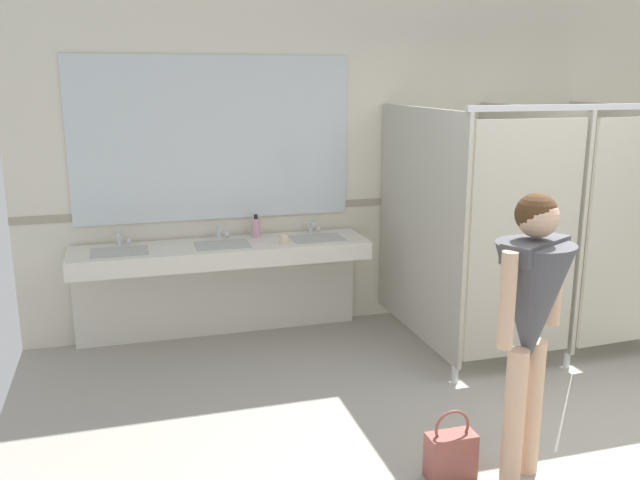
{
  "coord_description": "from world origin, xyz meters",
  "views": [
    {
      "loc": [
        -2.72,
        -2.97,
        2.12
      ],
      "look_at": [
        -1.46,
        1.33,
        1.03
      ],
      "focal_mm": 37.91,
      "sensor_mm": 36.0,
      "label": 1
    }
  ],
  "objects": [
    {
      "name": "paper_cup",
      "position": [
        -1.53,
        2.09,
        0.87
      ],
      "size": [
        0.07,
        0.07,
        0.08
      ],
      "primitive_type": "cylinder",
      "color": "beige",
      "rests_on": "vanity_counter"
    },
    {
      "name": "wall_back",
      "position": [
        0.0,
        2.57,
        1.41
      ],
      "size": [
        7.17,
        0.12,
        2.83
      ],
      "primitive_type": "cube",
      "color": "beige",
      "rests_on": "ground_plane"
    },
    {
      "name": "soap_dispenser",
      "position": [
        -1.7,
        2.38,
        0.91
      ],
      "size": [
        0.07,
        0.07,
        0.19
      ],
      "color": "#D899B2",
      "rests_on": "vanity_counter"
    },
    {
      "name": "person_standing",
      "position": [
        -0.77,
        -0.14,
        0.98
      ],
      "size": [
        0.54,
        0.54,
        1.57
      ],
      "color": "#DBAD89",
      "rests_on": "ground_plane"
    },
    {
      "name": "vanity_counter",
      "position": [
        -2.01,
        2.3,
        0.61
      ],
      "size": [
        2.33,
        0.54,
        0.95
      ],
      "color": "silver",
      "rests_on": "ground_plane"
    },
    {
      "name": "wall_back_tile_band",
      "position": [
        0.0,
        2.51,
        1.05
      ],
      "size": [
        7.17,
        0.01,
        0.06
      ],
      "primitive_type": "cube",
      "color": "#9E937F",
      "rests_on": "wall_back"
    },
    {
      "name": "bathroom_stalls",
      "position": [
        0.38,
        1.53,
        1.02
      ],
      "size": [
        1.91,
        1.53,
        1.94
      ],
      "color": "#B2AD9E",
      "rests_on": "ground_plane"
    },
    {
      "name": "ground_plane",
      "position": [
        0.0,
        0.0,
        -0.05
      ],
      "size": [
        7.17,
        5.62,
        0.1
      ],
      "primitive_type": "cube",
      "color": "#9E998E"
    },
    {
      "name": "handbag",
      "position": [
        -1.12,
        -0.03,
        0.14
      ],
      "size": [
        0.27,
        0.13,
        0.4
      ],
      "color": "#934C42",
      "rests_on": "ground_plane"
    },
    {
      "name": "mirror_panel",
      "position": [
        -2.01,
        2.5,
        1.63
      ],
      "size": [
        2.23,
        0.02,
        1.3
      ],
      "primitive_type": "cube",
      "color": "silver",
      "rests_on": "wall_back"
    }
  ]
}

